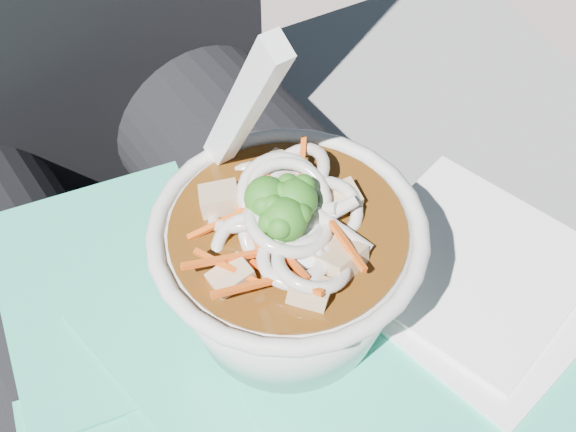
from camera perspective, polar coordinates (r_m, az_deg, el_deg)
stone_ledge at (r=0.85m, az=-8.07°, el=-12.75°), size 1.05×0.61×0.42m
lap at (r=0.54m, az=-3.51°, el=-11.51°), size 0.34×0.48×0.14m
person_body at (r=0.56m, az=-8.71°, el=-2.81°), size 0.34×0.94×0.97m
plastic_bag at (r=0.45m, az=-0.87°, el=-10.33°), size 0.34×0.36×0.01m
napkins at (r=0.48m, az=13.37°, el=-4.58°), size 0.15×0.17×0.01m
udon_bowl at (r=0.42m, az=-0.04°, el=-3.11°), size 0.16×0.16×0.19m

